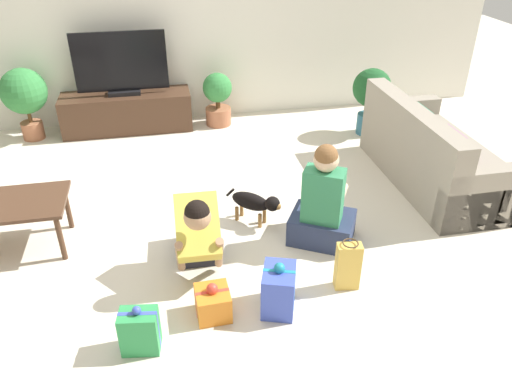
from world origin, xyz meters
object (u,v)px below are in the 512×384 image
Objects in this scene: potted_plant_back_right at (218,97)px; person_sitting at (323,207)px; sofa_right at (432,156)px; gift_box_b at (213,303)px; tv at (121,67)px; person_kneeling at (198,231)px; gift_box_a at (279,289)px; gift_box_c at (140,331)px; potted_plant_back_left at (24,95)px; dog at (255,203)px; coffee_table at (1,209)px; tv_console at (127,112)px; potted_plant_corner_right at (371,94)px; gift_bag_a at (348,266)px.

person_sitting is (0.51, -2.72, -0.03)m from potted_plant_back_right.
gift_box_b is (-2.42, -1.48, -0.18)m from sofa_right.
person_sitting is at bearing -59.24° from tv.
sofa_right is 2.36× the size of person_kneeling.
gift_box_c is (-0.96, -0.19, -0.02)m from gift_box_a.
gift_box_a is at bearing -56.99° from potted_plant_back_left.
gift_box_c is at bearing -177.68° from dog.
gift_box_b is (-0.50, -3.42, -0.26)m from potted_plant_back_right.
coffee_table is 2.60m from person_sitting.
sofa_right is at bearing 31.51° from gift_box_b.
sofa_right is 2.62m from person_kneeling.
coffee_table is 2.08m from dog.
tv is 1.26× the size of potted_plant_back_left.
potted_plant_back_left is at bearing 84.71° from dog.
sofa_right is 3.64m from tv_console.
potted_plant_corner_right is 4.10m from potted_plant_back_left.
tv_console is at bearing 103.82° from person_kneeling.
coffee_table is 1.19× the size of potted_plant_back_left.
potted_plant_corner_right reaches higher than potted_plant_back_right.
gift_box_a is 0.47m from gift_box_b.
person_kneeling reaches higher than gift_box_a.
potted_plant_back_left is at bearing 95.28° from coffee_table.
coffee_table is 1.26× the size of potted_plant_corner_right.
gift_box_a is 0.57m from gift_bag_a.
gift_bag_a is (0.50, -0.98, -0.02)m from dog.
potted_plant_corner_right is 1.03× the size of person_kneeling.
potted_plant_back_right is at bearing -2.52° from tv.
potted_plant_back_right is 1.54× the size of dog.
person_kneeling reaches higher than coffee_table.
potted_plant_corner_right is at bearing -91.64° from person_sitting.
person_kneeling is 2.87× the size of gift_box_b.
gift_box_a is (-1.95, -1.51, -0.12)m from sofa_right.
sofa_right is at bearing -37.62° from dog.
tv reaches higher than potted_plant_corner_right.
dog is (0.02, -2.34, -0.16)m from potted_plant_back_right.
sofa_right is at bearing -24.79° from potted_plant_back_left.
person_kneeling reaches higher than gift_box_c.
potted_plant_back_right is 3.46m from gift_box_b.
coffee_table is 2.33m from potted_plant_back_left.
tv_console reaches higher than gift_box_b.
tv_console is 4.38× the size of gift_box_c.
potted_plant_back_left reaches higher than potted_plant_back_right.
potted_plant_back_left reaches higher than gift_box_c.
tv_console is 3.66m from gift_box_a.
gift_bag_a is (0.52, -3.32, -0.17)m from potted_plant_back_right.
coffee_table reaches higher than gift_box_c.
tv_console is 3.01m from potted_plant_corner_right.
tv reaches higher than coffee_table.
gift_box_b is at bearing 176.72° from gift_box_a.
potted_plant_back_right is 3.45m from gift_box_a.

